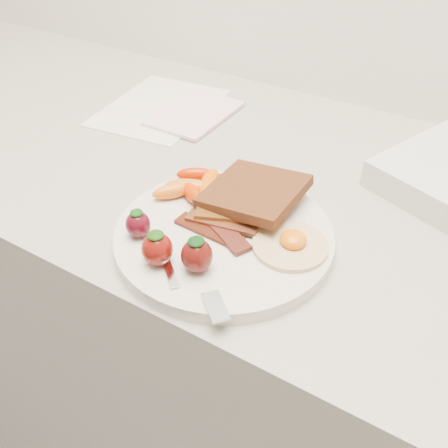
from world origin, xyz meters
The scene contains 11 objects.
counter centered at (0.00, 1.70, 0.45)m, with size 2.00×0.60×0.90m, color gray.
plate centered at (-0.01, 1.54, 0.91)m, with size 0.27×0.27×0.02m, color silver.
toast_lower centered at (-0.02, 1.60, 0.93)m, with size 0.10×0.10×0.01m, color #481B0A.
toast_upper centered at (-0.01, 1.61, 0.94)m, with size 0.11×0.11×0.01m, color #3C200D.
fried_egg centered at (0.07, 1.56, 0.92)m, with size 0.12×0.12×0.02m.
bacon_strips centered at (-0.02, 1.54, 0.92)m, with size 0.11×0.06×0.01m.
baby_carrots centered at (-0.09, 1.59, 0.93)m, with size 0.08×0.10×0.02m.
strawberries centered at (-0.04, 1.46, 0.94)m, with size 0.13×0.06×0.04m.
fork centered at (0.00, 1.45, 0.92)m, with size 0.15×0.09×0.00m.
paper_sheet centered at (-0.31, 1.80, 0.90)m, with size 0.18×0.24×0.00m, color silver.
notepad centered at (-0.24, 1.81, 0.91)m, with size 0.11×0.17×0.01m, color #F6C5D5.
Camera 1 is at (0.24, 1.14, 1.31)m, focal length 40.00 mm.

